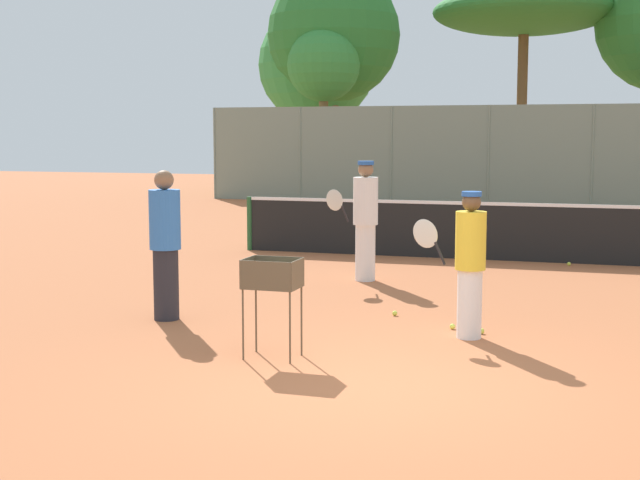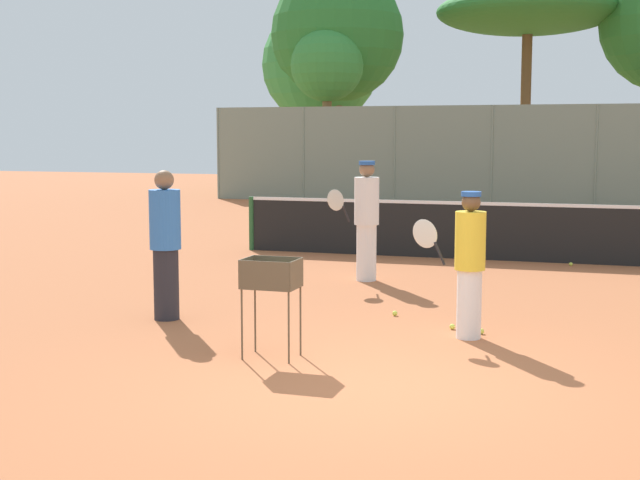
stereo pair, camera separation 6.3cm
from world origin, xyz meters
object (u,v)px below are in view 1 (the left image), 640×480
player_white_outfit (469,262)px  player_yellow_shirt (165,243)px  player_red_cap (365,219)px  ball_cart (272,282)px  tennis_net (489,230)px

player_white_outfit → player_yellow_shirt: (-3.75, -0.11, 0.09)m
player_red_cap → player_yellow_shirt: bearing=19.6°
player_red_cap → ball_cart: size_ratio=1.82×
player_white_outfit → ball_cart: (-1.80, -1.52, -0.07)m
player_red_cap → ball_cart: 5.06m
player_white_outfit → player_yellow_shirt: player_yellow_shirt is taller
player_red_cap → player_white_outfit: bearing=74.8°
player_white_outfit → player_yellow_shirt: 3.75m
player_white_outfit → ball_cart: size_ratio=1.61×
player_white_outfit → ball_cart: 2.36m
player_white_outfit → player_red_cap: size_ratio=0.88×
player_red_cap → ball_cart: bearing=47.3°
tennis_net → player_red_cap: size_ratio=5.07×
tennis_net → player_yellow_shirt: bearing=-115.9°
tennis_net → player_yellow_shirt: (-3.19, -6.58, 0.40)m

